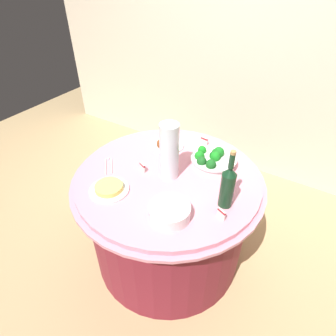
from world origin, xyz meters
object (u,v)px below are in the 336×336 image
at_px(label_placard_front, 204,141).
at_px(decorative_fruit_vase, 169,155).
at_px(broccoli_bowl, 213,160).
at_px(serving_tongs, 109,165).
at_px(food_plate_noodles, 109,189).
at_px(label_placard_mid, 221,214).
at_px(plate_stack, 169,212).
at_px(wine_bottle, 228,186).
at_px(food_plate_stir_fry, 167,145).
at_px(label_placard_rear, 142,167).

bearing_deg(label_placard_front, decorative_fruit_vase, -93.55).
bearing_deg(broccoli_bowl, serving_tongs, -147.99).
bearing_deg(serving_tongs, label_placard_front, 53.81).
xyz_separation_m(serving_tongs, label_placard_front, (0.39, 0.54, 0.03)).
bearing_deg(food_plate_noodles, label_placard_mid, 12.84).
height_order(plate_stack, wine_bottle, wine_bottle).
distance_m(plate_stack, food_plate_stir_fry, 0.65).
xyz_separation_m(food_plate_stir_fry, label_placard_front, (0.20, 0.15, 0.02)).
xyz_separation_m(wine_bottle, food_plate_noodles, (-0.59, -0.24, -0.11)).
height_order(food_plate_noodles, label_placard_mid, label_placard_mid).
height_order(label_placard_front, label_placard_mid, same).
distance_m(decorative_fruit_vase, label_placard_mid, 0.44).
distance_m(wine_bottle, label_placard_rear, 0.54).
xyz_separation_m(food_plate_noodles, label_placard_mid, (0.61, 0.14, 0.01)).
relative_size(food_plate_stir_fry, food_plate_noodles, 1.00).
distance_m(broccoli_bowl, decorative_fruit_vase, 0.30).
height_order(decorative_fruit_vase, label_placard_front, decorative_fruit_vase).
relative_size(decorative_fruit_vase, label_placard_front, 6.18).
height_order(wine_bottle, label_placard_rear, wine_bottle).
bearing_deg(food_plate_stir_fry, plate_stack, -57.17).
relative_size(wine_bottle, food_plate_stir_fry, 1.53).
xyz_separation_m(broccoli_bowl, plate_stack, (-0.00, -0.50, -0.01)).
height_order(food_plate_stir_fry, label_placard_rear, label_placard_rear).
relative_size(broccoli_bowl, food_plate_noodles, 1.27).
bearing_deg(label_placard_mid, plate_stack, -149.85).
xyz_separation_m(plate_stack, label_placard_front, (-0.15, 0.70, -0.00)).
bearing_deg(food_plate_stir_fry, broccoli_bowl, -7.07).
height_order(decorative_fruit_vase, food_plate_stir_fry, decorative_fruit_vase).
bearing_deg(label_placard_mid, wine_bottle, 102.01).
height_order(plate_stack, label_placard_front, plate_stack).
distance_m(broccoli_bowl, wine_bottle, 0.35).
bearing_deg(label_placard_front, wine_bottle, -53.36).
bearing_deg(food_plate_noodles, serving_tongs, 132.14).
xyz_separation_m(wine_bottle, label_placard_mid, (0.02, -0.10, -0.10)).
relative_size(wine_bottle, label_placard_mid, 6.11).
bearing_deg(label_placard_mid, label_placard_front, 123.06).
xyz_separation_m(broccoli_bowl, decorative_fruit_vase, (-0.18, -0.22, 0.10)).
bearing_deg(food_plate_stir_fry, label_placard_mid, -36.11).
xyz_separation_m(food_plate_stir_fry, label_placard_mid, (0.58, -0.42, 0.02)).
xyz_separation_m(plate_stack, label_placard_mid, (0.22, 0.13, -0.00)).
distance_m(broccoli_bowl, plate_stack, 0.51).
height_order(plate_stack, decorative_fruit_vase, decorative_fruit_vase).
bearing_deg(food_plate_stir_fry, wine_bottle, -29.96).
height_order(wine_bottle, serving_tongs, wine_bottle).
bearing_deg(plate_stack, food_plate_noodles, -178.53).
height_order(serving_tongs, food_plate_noodles, food_plate_noodles).
bearing_deg(wine_bottle, food_plate_stir_fry, 150.04).
relative_size(broccoli_bowl, serving_tongs, 1.89).
height_order(broccoli_bowl, plate_stack, broccoli_bowl).
bearing_deg(food_plate_stir_fry, decorative_fruit_vase, -56.42).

